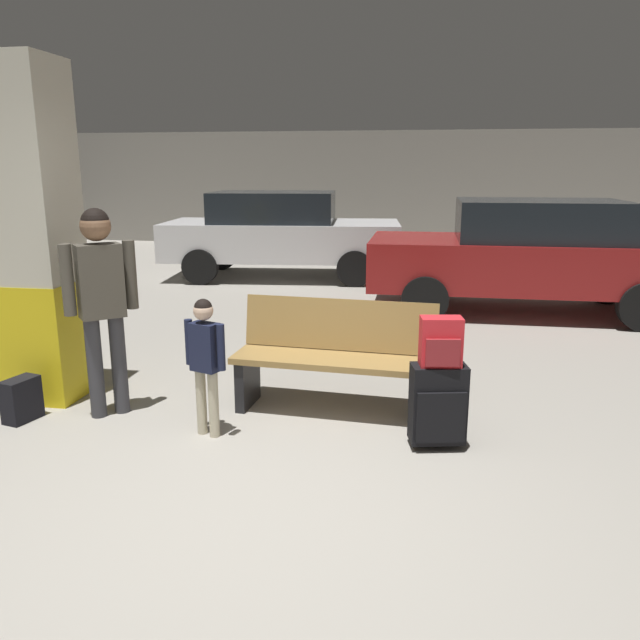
{
  "coord_description": "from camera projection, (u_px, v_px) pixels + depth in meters",
  "views": [
    {
      "loc": [
        0.88,
        -3.05,
        1.93
      ],
      "look_at": [
        0.16,
        1.3,
        0.85
      ],
      "focal_mm": 35.1,
      "sensor_mm": 36.0,
      "label": 1
    }
  ],
  "objects": [
    {
      "name": "ground_plane",
      "position": [
        344.0,
        340.0,
        7.36
      ],
      "size": [
        18.0,
        18.0,
        0.1
      ],
      "primitive_type": "cube",
      "color": "gray"
    },
    {
      "name": "garage_back_wall",
      "position": [
        390.0,
        189.0,
        15.51
      ],
      "size": [
        18.0,
        0.12,
        2.8
      ],
      "primitive_type": "cube",
      "color": "gray",
      "rests_on": "ground_plane"
    },
    {
      "name": "structural_pillar",
      "position": [
        37.0,
        237.0,
        5.12
      ],
      "size": [
        0.57,
        0.57,
        2.77
      ],
      "color": "yellow",
      "rests_on": "ground_plane"
    },
    {
      "name": "bench",
      "position": [
        335.0,
        358.0,
        5.02
      ],
      "size": [
        1.64,
        0.65,
        0.89
      ],
      "color": "#9E7A42",
      "rests_on": "ground_plane"
    },
    {
      "name": "suitcase",
      "position": [
        438.0,
        404.0,
        4.36
      ],
      "size": [
        0.41,
        0.3,
        0.6
      ],
      "color": "black",
      "rests_on": "ground_plane"
    },
    {
      "name": "backpack_bright",
      "position": [
        441.0,
        342.0,
        4.25
      ],
      "size": [
        0.3,
        0.23,
        0.34
      ],
      "color": "red",
      "rests_on": "suitcase"
    },
    {
      "name": "child",
      "position": [
        205.0,
        353.0,
        4.49
      ],
      "size": [
        0.33,
        0.25,
        1.03
      ],
      "color": "beige",
      "rests_on": "ground_plane"
    },
    {
      "name": "adult",
      "position": [
        101.0,
        290.0,
        4.79
      ],
      "size": [
        0.45,
        0.4,
        1.64
      ],
      "color": "#38383D",
      "rests_on": "ground_plane"
    },
    {
      "name": "backpack_dark_floor",
      "position": [
        21.0,
        400.0,
        4.87
      ],
      "size": [
        0.25,
        0.31,
        0.34
      ],
      "color": "black",
      "rests_on": "ground_plane"
    },
    {
      "name": "parked_car_far",
      "position": [
        280.0,
        232.0,
        11.08
      ],
      "size": [
        4.24,
        2.09,
        1.51
      ],
      "color": "silver",
      "rests_on": "ground_plane"
    },
    {
      "name": "parked_car_near",
      "position": [
        528.0,
        253.0,
        8.36
      ],
      "size": [
        4.1,
        1.8,
        1.51
      ],
      "color": "maroon",
      "rests_on": "ground_plane"
    }
  ]
}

